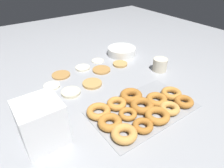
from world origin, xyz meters
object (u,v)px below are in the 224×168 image
(pancake_2, at_px, (52,86))
(pancake_6, at_px, (98,60))
(pancake_1, at_px, (83,68))
(pancake_4, at_px, (71,92))
(donut_tray, at_px, (141,109))
(paper_cup, at_px, (160,65))
(pancake_7, at_px, (120,64))
(batter_bowl, at_px, (122,51))
(pancake_0, at_px, (92,84))
(container_stack, at_px, (41,123))
(pancake_5, at_px, (61,75))
(pancake_3, at_px, (101,70))

(pancake_2, height_order, pancake_6, same)
(pancake_1, xyz_separation_m, pancake_2, (-0.24, -0.08, -0.00))
(pancake_4, xyz_separation_m, donut_tray, (0.20, -0.32, 0.01))
(pancake_2, bearing_deg, paper_cup, -18.75)
(pancake_1, distance_m, pancake_7, 0.25)
(pancake_1, height_order, batter_bowl, batter_bowl)
(pancake_0, xyz_separation_m, pancake_6, (0.18, 0.23, -0.00))
(pancake_1, bearing_deg, pancake_6, 16.10)
(pancake_0, height_order, container_stack, container_stack)
(pancake_1, height_order, paper_cup, paper_cup)
(pancake_4, bearing_deg, pancake_2, 115.37)
(pancake_0, bearing_deg, pancake_5, 117.92)
(pancake_5, height_order, container_stack, container_stack)
(donut_tray, bearing_deg, pancake_2, 120.16)
(batter_bowl, bearing_deg, paper_cup, -81.54)
(pancake_3, distance_m, paper_cup, 0.36)
(pancake_7, bearing_deg, container_stack, -151.56)
(donut_tray, bearing_deg, pancake_1, 92.03)
(batter_bowl, bearing_deg, donut_tray, -119.82)
(pancake_4, height_order, container_stack, container_stack)
(donut_tray, bearing_deg, pancake_4, 121.87)
(pancake_6, height_order, donut_tray, donut_tray)
(pancake_1, height_order, pancake_2, pancake_1)
(pancake_7, bearing_deg, batter_bowl, 48.94)
(pancake_1, distance_m, pancake_4, 0.27)
(pancake_4, relative_size, batter_bowl, 0.49)
(pancake_2, xyz_separation_m, pancake_6, (0.37, 0.12, -0.00))
(paper_cup, bearing_deg, container_stack, -170.02)
(pancake_5, relative_size, donut_tray, 0.22)
(pancake_2, height_order, pancake_7, pancake_7)
(pancake_5, bearing_deg, batter_bowl, 3.73)
(pancake_3, relative_size, pancake_5, 1.03)
(container_stack, bearing_deg, pancake_4, 46.37)
(pancake_1, bearing_deg, pancake_0, -103.02)
(pancake_3, xyz_separation_m, paper_cup, (0.30, -0.21, 0.03))
(pancake_0, distance_m, batter_bowl, 0.44)
(pancake_0, relative_size, pancake_2, 1.22)
(pancake_2, height_order, container_stack, container_stack)
(pancake_0, height_order, donut_tray, donut_tray)
(pancake_5, bearing_deg, pancake_1, 0.51)
(pancake_5, relative_size, batter_bowl, 0.54)
(pancake_0, height_order, pancake_7, same)
(pancake_5, xyz_separation_m, pancake_6, (0.28, 0.04, -0.00))
(pancake_0, xyz_separation_m, pancake_1, (0.05, 0.19, -0.00))
(pancake_6, bearing_deg, donut_tray, -101.89)
(paper_cup, bearing_deg, pancake_2, 161.25)
(pancake_0, bearing_deg, container_stack, -145.99)
(pancake_6, bearing_deg, pancake_5, -171.83)
(pancake_2, bearing_deg, donut_tray, -59.84)
(pancake_0, height_order, batter_bowl, batter_bowl)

